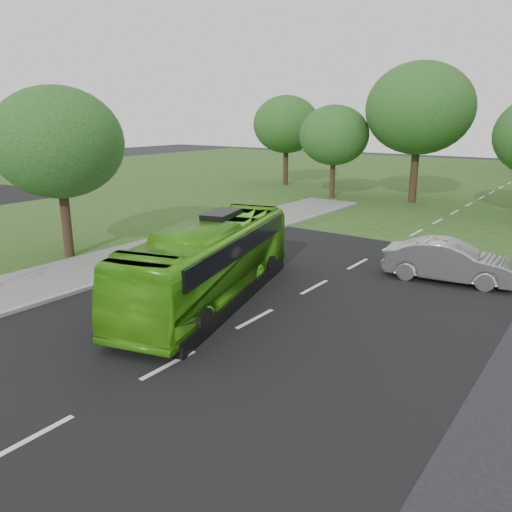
# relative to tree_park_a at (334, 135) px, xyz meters

# --- Properties ---
(ground) EXTENTS (160.00, 160.00, 0.00)m
(ground) POSITION_rel_tree_park_a_xyz_m (10.19, -26.77, -5.09)
(ground) COLOR black
(ground) RESTS_ON ground
(street_surfaces) EXTENTS (120.00, 120.00, 0.15)m
(street_surfaces) POSITION_rel_tree_park_a_xyz_m (9.81, -4.02, -5.07)
(street_surfaces) COLOR black
(street_surfaces) RESTS_ON ground
(tree_park_a) EXTENTS (5.65, 5.65, 7.51)m
(tree_park_a) POSITION_rel_tree_park_a_xyz_m (0.00, 0.00, 0.00)
(tree_park_a) COLOR black
(tree_park_a) RESTS_ON ground
(tree_park_b) EXTENTS (8.07, 8.07, 10.58)m
(tree_park_b) POSITION_rel_tree_park_a_xyz_m (6.23, 1.64, 2.04)
(tree_park_b) COLOR black
(tree_park_b) RESTS_ON ground
(tree_park_f) EXTENTS (6.41, 6.41, 8.56)m
(tree_park_f) POSITION_rel_tree_park_a_xyz_m (-7.63, 4.66, 0.73)
(tree_park_f) COLOR black
(tree_park_f) RESTS_ON ground
(tree_side_near) EXTENTS (5.98, 5.98, 7.95)m
(tree_side_near) POSITION_rel_tree_park_a_xyz_m (-1.76, -23.75, 0.30)
(tree_side_near) COLOR black
(tree_side_near) RESTS_ON ground
(bus) EXTENTS (5.23, 10.77, 2.92)m
(bus) POSITION_rel_tree_park_a_xyz_m (7.77, -24.20, -3.63)
(bus) COLOR #50B219
(bus) RESTS_ON ground
(sedan) EXTENTS (5.34, 2.58, 1.69)m
(sedan) POSITION_rel_tree_park_a_xyz_m (14.19, -16.77, -4.25)
(sedan) COLOR #B0AFB4
(sedan) RESTS_ON ground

